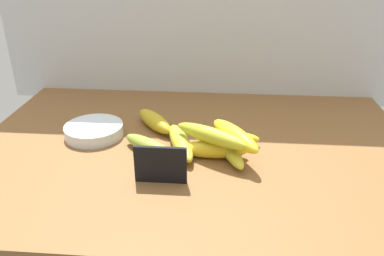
{
  "coord_description": "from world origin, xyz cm",
  "views": [
    {
      "loc": [
        6.54,
        -84.26,
        49.58
      ],
      "look_at": [
        -0.48,
        0.53,
        8.0
      ],
      "focal_mm": 36.46,
      "sensor_mm": 36.0,
      "label": 1
    }
  ],
  "objects": [
    {
      "name": "banana_5",
      "position": [
        8.16,
        2.02,
        4.83
      ],
      "size": [
        16.0,
        3.79,
        3.66
      ],
      "primitive_type": "ellipsoid",
      "rotation": [
        0.0,
        0.0,
        3.13
      ],
      "color": "yellow",
      "rests_on": "counter_top"
    },
    {
      "name": "banana_6",
      "position": [
        9.76,
        -4.26,
        8.81
      ],
      "size": [
        12.96,
        16.76,
        4.18
      ],
      "primitive_type": "ellipsoid",
      "rotation": [
        0.0,
        0.0,
        2.15
      ],
      "color": "yellow",
      "rests_on": "banana_0"
    },
    {
      "name": "fruit_bowl",
      "position": [
        -26.39,
        4.1,
        4.51
      ],
      "size": [
        15.09,
        15.09,
        3.02
      ],
      "primitive_type": "cylinder",
      "color": "silver",
      "rests_on": "counter_top"
    },
    {
      "name": "chalkboard_sign",
      "position": [
        -5.71,
        -15.69,
        6.86
      ],
      "size": [
        11.0,
        1.8,
        8.4
      ],
      "color": "black",
      "rests_on": "counter_top"
    },
    {
      "name": "banana_3",
      "position": [
        -9.91,
        -4.35,
        4.9
      ],
      "size": [
        16.19,
        13.63,
        3.8
      ],
      "primitive_type": "ellipsoid",
      "rotation": [
        0.0,
        0.0,
        2.49
      ],
      "color": "#8FAB38",
      "rests_on": "counter_top"
    },
    {
      "name": "banana_0",
      "position": [
        8.43,
        -3.03,
        4.86
      ],
      "size": [
        9.48,
        19.25,
        3.72
      ],
      "primitive_type": "ellipsoid",
      "rotation": [
        0.0,
        0.0,
        1.89
      ],
      "color": "gold",
      "rests_on": "counter_top"
    },
    {
      "name": "counter_top",
      "position": [
        0.0,
        0.0,
        1.5
      ],
      "size": [
        110.0,
        76.0,
        3.0
      ],
      "primitive_type": "cube",
      "color": "brown",
      "rests_on": "ground"
    },
    {
      "name": "banana_4",
      "position": [
        -11.35,
        9.72,
        5.16
      ],
      "size": [
        13.17,
        14.91,
        4.32
      ],
      "primitive_type": "ellipsoid",
      "rotation": [
        0.0,
        0.0,
        2.25
      ],
      "color": "gold",
      "rests_on": "counter_top"
    },
    {
      "name": "banana_2",
      "position": [
        4.92,
        -4.48,
        5.06
      ],
      "size": [
        16.16,
        4.44,
        4.12
      ],
      "primitive_type": "ellipsoid",
      "rotation": [
        0.0,
        0.0,
        3.16
      ],
      "color": "yellow",
      "rests_on": "counter_top"
    },
    {
      "name": "banana_1",
      "position": [
        -3.11,
        -1.51,
        5.05
      ],
      "size": [
        9.99,
        18.83,
        4.11
      ],
      "primitive_type": "ellipsoid",
      "rotation": [
        0.0,
        0.0,
        1.91
      ],
      "color": "gold",
      "rests_on": "counter_top"
    },
    {
      "name": "banana_7",
      "position": [
        4.62,
        -5.07,
        8.98
      ],
      "size": [
        18.64,
        13.29,
        3.7
      ],
      "primitive_type": "ellipsoid",
      "rotation": [
        0.0,
        0.0,
        2.6
      ],
      "color": "gold",
      "rests_on": "banana_2"
    }
  ]
}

